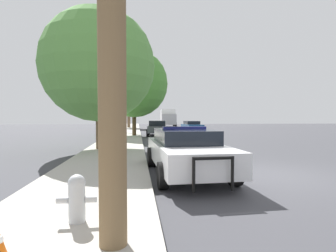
{
  "coord_description": "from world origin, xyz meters",
  "views": [
    {
      "loc": [
        -3.95,
        -7.56,
        1.78
      ],
      "look_at": [
        -1.85,
        10.21,
        1.15
      ],
      "focal_mm": 28.0,
      "sensor_mm": 36.0,
      "label": 1
    }
  ],
  "objects_px": {
    "car_background_midblock": "(157,128)",
    "tree_sidewalk_mid": "(134,84)",
    "traffic_light": "(140,101)",
    "police_car": "(186,150)",
    "tree_sidewalk_near": "(98,65)",
    "tree_sidewalk_far": "(129,93)",
    "car_background_oncoming": "(192,126)",
    "box_truck": "(168,118)",
    "fire_hydrant": "(77,197)"
  },
  "relations": [
    {
      "from": "car_background_midblock",
      "to": "tree_sidewalk_mid",
      "type": "bearing_deg",
      "value": -145.29
    },
    {
      "from": "traffic_light",
      "to": "car_background_midblock",
      "type": "relative_size",
      "value": 1.04
    },
    {
      "from": "police_car",
      "to": "car_background_midblock",
      "type": "distance_m",
      "value": 16.74
    },
    {
      "from": "police_car",
      "to": "tree_sidewalk_near",
      "type": "relative_size",
      "value": 0.7
    },
    {
      "from": "police_car",
      "to": "car_background_midblock",
      "type": "relative_size",
      "value": 1.11
    },
    {
      "from": "tree_sidewalk_near",
      "to": "tree_sidewalk_far",
      "type": "bearing_deg",
      "value": 88.52
    },
    {
      "from": "car_background_oncoming",
      "to": "box_truck",
      "type": "distance_m",
      "value": 17.37
    },
    {
      "from": "traffic_light",
      "to": "tree_sidewalk_near",
      "type": "distance_m",
      "value": 14.22
    },
    {
      "from": "tree_sidewalk_far",
      "to": "police_car",
      "type": "bearing_deg",
      "value": -85.19
    },
    {
      "from": "box_truck",
      "to": "tree_sidewalk_near",
      "type": "xyz_separation_m",
      "value": [
        -7.43,
        -32.65,
        2.76
      ]
    },
    {
      "from": "car_background_oncoming",
      "to": "box_truck",
      "type": "relative_size",
      "value": 0.63
    },
    {
      "from": "tree_sidewalk_far",
      "to": "traffic_light",
      "type": "bearing_deg",
      "value": -83.17
    },
    {
      "from": "tree_sidewalk_far",
      "to": "tree_sidewalk_mid",
      "type": "relative_size",
      "value": 0.99
    },
    {
      "from": "traffic_light",
      "to": "fire_hydrant",
      "type": "bearing_deg",
      "value": -92.97
    },
    {
      "from": "fire_hydrant",
      "to": "tree_sidewalk_far",
      "type": "relative_size",
      "value": 0.1
    },
    {
      "from": "traffic_light",
      "to": "tree_sidewalk_near",
      "type": "relative_size",
      "value": 0.65
    },
    {
      "from": "car_background_midblock",
      "to": "box_truck",
      "type": "distance_m",
      "value": 22.05
    },
    {
      "from": "box_truck",
      "to": "tree_sidewalk_far",
      "type": "distance_m",
      "value": 9.69
    },
    {
      "from": "fire_hydrant",
      "to": "box_truck",
      "type": "xyz_separation_m",
      "value": [
        6.42,
        42.22,
        1.11
      ]
    },
    {
      "from": "car_background_midblock",
      "to": "tree_sidewalk_near",
      "type": "distance_m",
      "value": 12.13
    },
    {
      "from": "traffic_light",
      "to": "tree_sidewalk_far",
      "type": "relative_size",
      "value": 0.62
    },
    {
      "from": "fire_hydrant",
      "to": "box_truck",
      "type": "relative_size",
      "value": 0.11
    },
    {
      "from": "police_car",
      "to": "traffic_light",
      "type": "bearing_deg",
      "value": -88.93
    },
    {
      "from": "police_car",
      "to": "car_background_oncoming",
      "type": "bearing_deg",
      "value": -104.91
    },
    {
      "from": "box_truck",
      "to": "tree_sidewalk_mid",
      "type": "distance_m",
      "value": 23.9
    },
    {
      "from": "fire_hydrant",
      "to": "tree_sidewalk_mid",
      "type": "relative_size",
      "value": 0.1
    },
    {
      "from": "tree_sidewalk_near",
      "to": "traffic_light",
      "type": "bearing_deg",
      "value": 80.96
    },
    {
      "from": "fire_hydrant",
      "to": "car_background_oncoming",
      "type": "height_order",
      "value": "car_background_oncoming"
    },
    {
      "from": "car_background_midblock",
      "to": "tree_sidewalk_far",
      "type": "bearing_deg",
      "value": 105.4
    },
    {
      "from": "car_background_oncoming",
      "to": "fire_hydrant",
      "type": "bearing_deg",
      "value": 71.58
    },
    {
      "from": "car_background_midblock",
      "to": "tree_sidewalk_far",
      "type": "distance_m",
      "value": 16.89
    },
    {
      "from": "tree_sidewalk_far",
      "to": "car_background_midblock",
      "type": "bearing_deg",
      "value": -78.86
    },
    {
      "from": "traffic_light",
      "to": "car_background_oncoming",
      "type": "height_order",
      "value": "traffic_light"
    },
    {
      "from": "box_truck",
      "to": "tree_sidewalk_near",
      "type": "distance_m",
      "value": 33.6
    },
    {
      "from": "fire_hydrant",
      "to": "police_car",
      "type": "bearing_deg",
      "value": 56.93
    },
    {
      "from": "traffic_light",
      "to": "car_background_oncoming",
      "type": "relative_size",
      "value": 1.09
    },
    {
      "from": "car_background_oncoming",
      "to": "box_truck",
      "type": "bearing_deg",
      "value": -90.16
    },
    {
      "from": "traffic_light",
      "to": "car_background_midblock",
      "type": "height_order",
      "value": "traffic_light"
    },
    {
      "from": "tree_sidewalk_mid",
      "to": "box_truck",
      "type": "bearing_deg",
      "value": 76.0
    },
    {
      "from": "car_background_midblock",
      "to": "box_truck",
      "type": "xyz_separation_m",
      "value": [
        3.6,
        21.74,
        0.9
      ]
    },
    {
      "from": "car_background_oncoming",
      "to": "car_background_midblock",
      "type": "relative_size",
      "value": 0.95
    },
    {
      "from": "car_background_oncoming",
      "to": "box_truck",
      "type": "xyz_separation_m",
      "value": [
        -0.69,
        17.33,
        0.94
      ]
    },
    {
      "from": "car_background_oncoming",
      "to": "tree_sidewalk_near",
      "type": "relative_size",
      "value": 0.6
    },
    {
      "from": "tree_sidewalk_far",
      "to": "tree_sidewalk_near",
      "type": "bearing_deg",
      "value": -91.48
    },
    {
      "from": "police_car",
      "to": "box_truck",
      "type": "distance_m",
      "value": 38.69
    },
    {
      "from": "car_background_oncoming",
      "to": "car_background_midblock",
      "type": "height_order",
      "value": "car_background_midblock"
    },
    {
      "from": "car_background_midblock",
      "to": "tree_sidewalk_mid",
      "type": "distance_m",
      "value": 4.67
    },
    {
      "from": "box_truck",
      "to": "traffic_light",
      "type": "bearing_deg",
      "value": 77.36
    },
    {
      "from": "tree_sidewalk_mid",
      "to": "car_background_oncoming",
      "type": "bearing_deg",
      "value": 41.37
    },
    {
      "from": "tree_sidewalk_mid",
      "to": "tree_sidewalk_near",
      "type": "bearing_deg",
      "value": -99.96
    }
  ]
}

